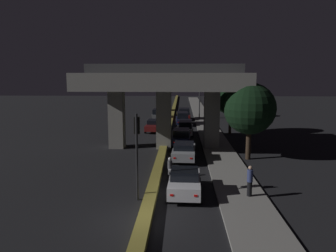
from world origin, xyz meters
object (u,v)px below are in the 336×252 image
car_silver_second (184,151)px  car_dark_blue_third (181,137)px  car_dark_red_lead_oncoming (154,125)px  street_lamp (198,90)px  car_dark_blue_fifth (182,118)px  car_white_lead (185,182)px  car_white_fourth (185,127)px  car_grey_second_oncoming (158,114)px  car_dark_green_third_oncoming (162,107)px  car_dark_red_sixth (184,114)px  motorcycle_white_filtering_near (170,169)px  traffic_light_left_of_median (137,141)px  pedestrian_on_sidewalk (250,181)px

car_silver_second → car_dark_blue_third: car_dark_blue_third is taller
car_dark_blue_third → car_dark_red_lead_oncoming: car_dark_blue_third is taller
street_lamp → car_dark_blue_fifth: (-2.46, -6.16, -3.84)m
car_white_lead → car_silver_second: car_white_lead is taller
street_lamp → car_dark_blue_third: size_ratio=1.99×
car_white_fourth → car_grey_second_oncoming: 14.69m
car_white_lead → car_dark_red_lead_oncoming: bearing=11.1°
car_grey_second_oncoming → car_dark_green_third_oncoming: (0.07, 10.48, 0.05)m
car_white_fourth → car_dark_red_sixth: size_ratio=1.06×
car_dark_red_lead_oncoming → car_white_fourth: bearing=62.6°
car_silver_second → car_dark_blue_third: (-0.24, 5.94, 0.07)m
car_silver_second → street_lamp: bearing=-2.5°
car_dark_red_sixth → car_dark_red_lead_oncoming: car_dark_red_sixth is taller
car_silver_second → car_dark_red_lead_oncoming: car_silver_second is taller
car_white_fourth → motorcycle_white_filtering_near: (-1.23, -16.78, -0.29)m
street_lamp → car_dark_blue_third: (-2.57, -20.27, -3.95)m
car_dark_green_third_oncoming → car_dark_blue_fifth: bearing=12.0°
car_white_lead → car_white_fourth: 20.05m
street_lamp → car_silver_second: (-2.33, -26.21, -4.02)m
car_white_fourth → car_dark_blue_fifth: (-0.37, 8.14, 0.06)m
car_dark_blue_third → car_dark_green_third_oncoming: car_dark_green_third_oncoming is taller
traffic_light_left_of_median → car_white_lead: (2.68, 0.85, -2.59)m
motorcycle_white_filtering_near → car_grey_second_oncoming: bearing=3.1°
car_white_lead → car_dark_green_third_oncoming: 44.74m
car_silver_second → car_white_fourth: bearing=1.5°
car_dark_red_sixth → car_grey_second_oncoming: size_ratio=1.00×
car_dark_blue_third → car_dark_red_lead_oncoming: bearing=24.8°
traffic_light_left_of_median → motorcycle_white_filtering_near: size_ratio=2.61×
car_white_lead → car_grey_second_oncoming: 34.32m
car_dark_blue_third → motorcycle_white_filtering_near: size_ratio=2.16×
street_lamp → motorcycle_white_filtering_near: size_ratio=4.30×
car_dark_blue_fifth → car_grey_second_oncoming: size_ratio=1.12×
car_silver_second → car_dark_red_lead_oncoming: size_ratio=0.98×
car_dark_red_sixth → street_lamp: bearing=-73.6°
car_dark_red_lead_oncoming → car_dark_green_third_oncoming: car_dark_green_third_oncoming is taller
car_silver_second → car_grey_second_oncoming: size_ratio=1.09×
street_lamp → car_dark_blue_fifth: 7.67m
car_dark_blue_third → pedestrian_on_sidewalk: pedestrian_on_sidewalk is taller
car_white_lead → car_silver_second: 8.13m
street_lamp → car_white_lead: size_ratio=1.97×
traffic_light_left_of_median → car_dark_blue_third: 15.33m
car_dark_red_sixth → car_grey_second_oncoming: (-4.28, 0.35, -0.07)m
traffic_light_left_of_median → motorcycle_white_filtering_near: bearing=67.7°
car_white_lead → car_dark_red_sixth: car_dark_red_sixth is taller
car_silver_second → car_dark_red_sixth: size_ratio=1.09×
traffic_light_left_of_median → car_dark_red_lead_oncoming: bearing=92.5°
car_white_fourth → car_dark_red_lead_oncoming: (-3.93, 2.28, -0.13)m
car_white_fourth → car_dark_red_lead_oncoming: car_white_fourth is taller
car_grey_second_oncoming → car_dark_green_third_oncoming: size_ratio=1.00×
street_lamp → car_dark_red_sixth: street_lamp is taller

